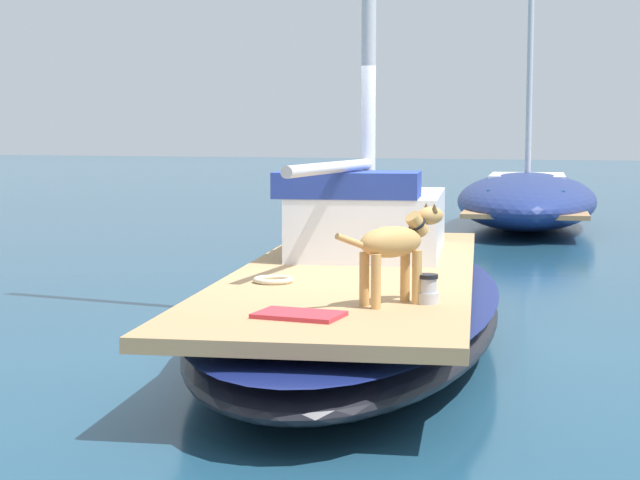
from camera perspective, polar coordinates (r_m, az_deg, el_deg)
The scene contains 8 objects.
ground_plane at distance 9.28m, azimuth 2.05°, elevation -5.59°, with size 120.00×120.00×0.00m, color navy.
sailboat_main at distance 9.22m, azimuth 2.06°, elevation -3.55°, with size 3.79×7.57×0.66m.
cabin_house at distance 10.24m, azimuth 2.72°, elevation 1.19°, with size 1.78×2.44×0.84m.
dog_tan at distance 7.20m, azimuth 4.25°, elevation -0.27°, with size 0.63×0.80×0.70m.
deck_winch at distance 7.30m, azimuth 5.99°, elevation -2.77°, with size 0.16×0.16×0.21m.
coiled_rope at distance 8.29m, azimuth -2.62°, elevation -2.22°, with size 0.32×0.32×0.04m, color beige.
deck_towel at distance 6.75m, azimuth -1.17°, elevation -4.17°, with size 0.56×0.36×0.03m, color #C6333D.
moored_boat_far_astern at distance 20.61m, azimuth 11.41°, elevation 2.27°, with size 3.57×7.59×5.64m.
Camera 1 is at (2.69, -8.69, 1.88)m, focal length 57.63 mm.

